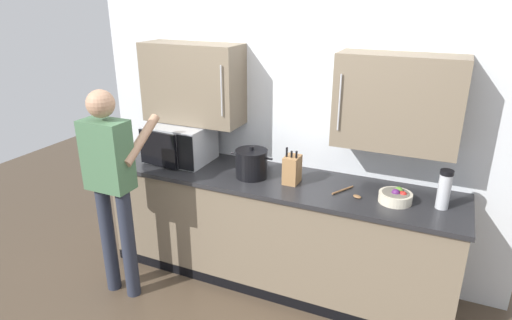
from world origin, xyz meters
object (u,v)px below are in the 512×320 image
(fruit_bowl, at_px, (396,196))
(knife_block, at_px, (292,169))
(thermos_flask, at_px, (444,189))
(stock_pot, at_px, (252,164))
(microwave_oven, at_px, (178,142))
(person_figure, at_px, (111,178))
(wooden_spoon, at_px, (350,193))

(fruit_bowl, xyz_separation_m, knife_block, (-0.77, 0.02, 0.07))
(thermos_flask, relative_size, stock_pot, 0.79)
(microwave_oven, bearing_deg, person_figure, -99.62)
(microwave_oven, xyz_separation_m, knife_block, (1.07, -0.06, -0.05))
(stock_pot, relative_size, fruit_bowl, 1.53)
(microwave_oven, distance_m, wooden_spoon, 1.54)
(stock_pot, distance_m, fruit_bowl, 1.11)
(wooden_spoon, bearing_deg, microwave_oven, 176.67)
(thermos_flask, relative_size, knife_block, 0.96)
(fruit_bowl, bearing_deg, microwave_oven, 177.53)
(wooden_spoon, distance_m, person_figure, 1.76)
(knife_block, bearing_deg, wooden_spoon, -3.71)
(microwave_oven, distance_m, fruit_bowl, 1.85)
(knife_block, xyz_separation_m, person_figure, (-1.19, -0.65, -0.03))
(stock_pot, bearing_deg, person_figure, -143.83)
(wooden_spoon, bearing_deg, knife_block, 176.29)
(thermos_flask, relative_size, person_figure, 0.17)
(wooden_spoon, xyz_separation_m, knife_block, (-0.46, 0.03, 0.10))
(wooden_spoon, height_order, fruit_bowl, fruit_bowl)
(wooden_spoon, distance_m, knife_block, 0.47)
(wooden_spoon, xyz_separation_m, person_figure, (-1.65, -0.62, 0.07))
(microwave_oven, distance_m, knife_block, 1.07)
(fruit_bowl, height_order, person_figure, person_figure)
(wooden_spoon, relative_size, fruit_bowl, 0.96)
(fruit_bowl, distance_m, person_figure, 2.06)
(microwave_oven, height_order, person_figure, person_figure)
(knife_block, relative_size, person_figure, 0.17)
(microwave_oven, height_order, knife_block, microwave_oven)
(thermos_flask, distance_m, person_figure, 2.36)
(fruit_bowl, xyz_separation_m, person_figure, (-1.96, -0.63, 0.04))
(stock_pot, xyz_separation_m, knife_block, (0.33, 0.02, -0.00))
(thermos_flask, distance_m, fruit_bowl, 0.32)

